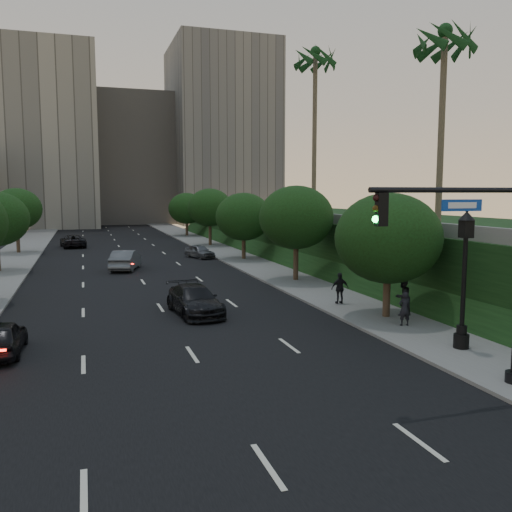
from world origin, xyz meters
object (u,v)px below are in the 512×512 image
object	(u,v)px
pedestrian_a	(405,309)
sedan_far_left	(73,241)
pedestrian_b	(403,297)
sedan_near_left	(1,338)
pedestrian_c	(340,288)
street_lamp	(464,286)
traffic_signal_mast	(492,276)
sedan_mid_left	(126,260)
sedan_far_right	(200,251)
sedan_near_right	(195,300)

from	to	relation	value
pedestrian_a	sedan_far_left	bearing A→B (deg)	-63.83
sedan_far_left	pedestrian_b	bearing A→B (deg)	103.01
sedan_near_left	pedestrian_c	world-z (taller)	pedestrian_c
street_lamp	sedan_far_left	size ratio (longest dim) A/B	1.06
traffic_signal_mast	pedestrian_a	distance (m)	8.34
street_lamp	pedestrian_b	size ratio (longest dim) A/B	2.98
sedan_mid_left	pedestrian_a	world-z (taller)	pedestrian_a
traffic_signal_mast	street_lamp	bearing A→B (deg)	61.57
sedan_near_left	sedan_far_left	world-z (taller)	sedan_far_left
sedan_mid_left	sedan_far_left	xyz separation A→B (m)	(-4.41, 20.66, -0.09)
sedan_far_left	sedan_mid_left	bearing A→B (deg)	94.02
street_lamp	sedan_far_right	world-z (taller)	street_lamp
pedestrian_b	traffic_signal_mast	bearing A→B (deg)	58.11
traffic_signal_mast	street_lamp	xyz separation A→B (m)	(2.06, 3.80, -1.04)
sedan_far_right	pedestrian_b	bearing A→B (deg)	-100.72
street_lamp	sedan_near_right	world-z (taller)	street_lamp
sedan_near_right	pedestrian_a	distance (m)	10.40
sedan_mid_left	pedestrian_b	distance (m)	24.67
traffic_signal_mast	pedestrian_b	world-z (taller)	traffic_signal_mast
sedan_far_right	street_lamp	bearing A→B (deg)	-103.95
pedestrian_b	pedestrian_c	distance (m)	3.93
pedestrian_a	pedestrian_b	xyz separation A→B (m)	(1.10, 1.86, 0.15)
sedan_far_left	street_lamp	bearing A→B (deg)	99.63
street_lamp	sedan_mid_left	world-z (taller)	street_lamp
sedan_mid_left	pedestrian_c	distance (m)	20.74
sedan_far_left	pedestrian_c	world-z (taller)	pedestrian_c
street_lamp	sedan_mid_left	xyz separation A→B (m)	(-10.86, 27.31, -1.82)
sedan_near_right	pedestrian_c	bearing A→B (deg)	-8.30
pedestrian_c	sedan_near_left	bearing A→B (deg)	16.03
sedan_far_left	pedestrian_b	world-z (taller)	pedestrian_b
pedestrian_b	sedan_near_right	bearing A→B (deg)	-36.39
sedan_near_right	pedestrian_b	size ratio (longest dim) A/B	2.70
sedan_far_left	sedan_far_right	distance (m)	18.71
pedestrian_c	pedestrian_b	bearing A→B (deg)	116.80
street_lamp	pedestrian_b	world-z (taller)	street_lamp
sedan_mid_left	sedan_far_left	size ratio (longest dim) A/B	0.94
street_lamp	sedan_far_left	world-z (taller)	street_lamp
pedestrian_b	pedestrian_c	xyz separation A→B (m)	(-1.68, 3.56, -0.08)
sedan_far_left	sedan_near_right	size ratio (longest dim) A/B	1.04
sedan_far_left	sedan_near_right	distance (m)	38.86
sedan_far_left	pedestrian_a	distance (m)	46.68
sedan_near_left	sedan_far_right	xyz separation A→B (m)	(13.68, 28.44, -0.04)
sedan_far_right	sedan_near_left	bearing A→B (deg)	-135.63
sedan_far_right	pedestrian_c	size ratio (longest dim) A/B	2.19
sedan_near_left	sedan_far_left	xyz separation A→B (m)	(1.92, 42.99, 0.05)
traffic_signal_mast	pedestrian_c	distance (m)	13.38
sedan_near_left	pedestrian_b	xyz separation A→B (m)	(18.18, 0.70, 0.41)
sedan_near_left	pedestrian_b	world-z (taller)	pedestrian_b
sedan_mid_left	traffic_signal_mast	bearing A→B (deg)	121.66
sedan_near_left	pedestrian_a	size ratio (longest dim) A/B	2.54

